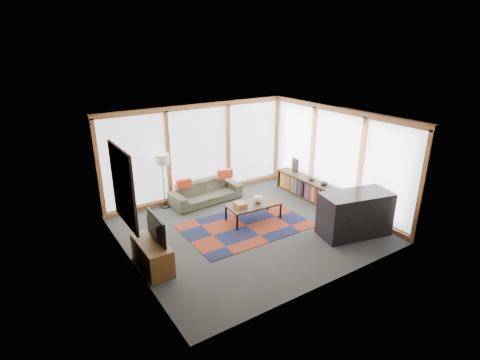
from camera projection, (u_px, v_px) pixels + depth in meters
ground at (249, 229)px, 8.77m from camera, size 5.50×5.50×0.00m
room_envelope at (254, 157)px, 8.92m from camera, size 5.52×5.02×2.62m
rug at (246, 226)px, 8.90m from camera, size 2.92×1.89×0.01m
sofa at (206, 192)px, 10.15m from camera, size 1.98×0.87×0.57m
pillow_left at (184, 183)px, 9.67m from camera, size 0.40×0.15×0.22m
pillow_right at (225, 174)px, 10.32m from camera, size 0.45×0.23×0.24m
floor_lamp at (163, 181)px, 9.68m from camera, size 0.37×0.37×1.45m
coffee_table at (253, 212)px, 9.14m from camera, size 1.34×0.73×0.43m
book_stack at (240, 205)px, 8.90m from camera, size 0.26×0.32×0.10m
vase at (258, 199)px, 9.09m from camera, size 0.27×0.27×0.20m
bookshelf at (307, 188)px, 10.45m from camera, size 0.40×2.19×0.55m
bowl_a at (324, 183)px, 9.89m from camera, size 0.25×0.25×0.10m
bowl_b at (312, 179)px, 10.22m from camera, size 0.20×0.20×0.09m
shelf_picture at (295, 165)px, 10.91m from camera, size 0.08×0.29×0.38m
tv_console at (152, 255)px, 7.18m from camera, size 0.47×1.13×0.56m
television at (152, 229)px, 7.03m from camera, size 0.14×0.89×0.51m
bar_counter at (355, 214)px, 8.38m from camera, size 1.70×1.08×0.99m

